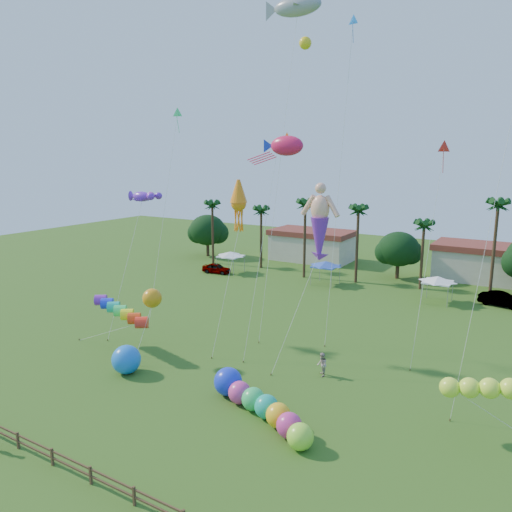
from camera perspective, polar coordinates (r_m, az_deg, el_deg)
The scene contains 21 objects.
ground at distance 32.37m, azimuth -9.78°, elevation -18.95°, with size 160.00×160.00×0.00m, color #285116.
tree_line at distance 67.61m, azimuth 17.85°, elevation 0.63°, with size 69.46×8.91×11.00m.
buildings_row at distance 75.44m, azimuth 13.93°, elevation 0.16°, with size 35.00×7.00×4.00m.
tent_row at distance 63.70m, azimuth 7.73°, elevation -0.96°, with size 31.00×4.00×0.60m.
fence at distance 28.55m, azimuth -18.39°, elevation -22.50°, with size 36.12×0.12×1.00m.
car_a at distance 70.39m, azimuth -4.53°, elevation -1.41°, with size 1.65×4.10×1.40m, color #4C4C54.
car_b at distance 61.16m, azimuth 26.29°, elevation -4.48°, with size 1.65×4.73×1.56m, color #4C4C54.
spectator_b at distance 38.53m, azimuth 7.54°, elevation -12.20°, with size 0.88×0.68×1.81m, color #AF9B92.
caterpillar_inflatable at distance 33.02m, azimuth 0.26°, elevation -16.48°, with size 9.22×5.33×1.97m.
blue_ball at distance 39.82m, azimuth -14.60°, elevation -11.38°, with size 2.20×2.20×2.20m, color blue.
rainbow_tube at distance 42.55m, azimuth -14.63°, elevation -6.96°, with size 9.59×3.71×3.62m.
green_worm at distance 31.95m, azimuth 21.26°, elevation -13.82°, with size 8.81×3.05×3.77m.
orange_ball_kite at distance 40.54m, azimuth -11.79°, elevation -4.74°, with size 1.98×2.85×5.95m.
merman_kite at distance 38.44m, azimuth 7.28°, elevation 3.27°, with size 3.18×5.34×13.76m.
fish_kite at distance 42.26m, azimuth 3.54°, elevation 12.46°, with size 4.56×6.92×18.00m.
shark_kite at distance 47.54m, azimuth 4.77°, elevation 26.56°, with size 6.00×6.43×29.79m.
squid_kite at distance 41.56m, azimuth -2.00°, elevation 6.01°, with size 1.49×4.57×14.44m.
lobster_kite at distance 47.04m, azimuth -12.94°, elevation 6.64°, with size 3.50×5.58×13.26m.
delta_kite_red at distance 41.27m, azimuth 20.64°, elevation 11.08°, with size 1.15×4.22×17.43m.
delta_kite_green at distance 49.29m, azimuth -9.05°, elevation 15.23°, with size 1.60×4.38×20.72m.
delta_kite_blue at distance 45.83m, azimuth 10.93°, elevation 23.71°, with size 1.05×4.15×27.71m.
Camera 1 is at (18.74, -20.78, 16.27)m, focal length 35.00 mm.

